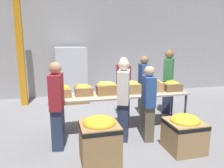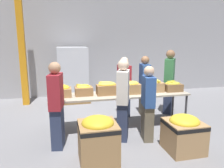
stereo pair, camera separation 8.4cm
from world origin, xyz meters
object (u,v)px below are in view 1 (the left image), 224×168
at_px(volunteer_1, 123,101).
at_px(volunteer_2, 168,82).
at_px(volunteer_0, 144,86).
at_px(donation_bin_1, 184,132).
at_px(volunteer_3, 148,104).
at_px(volunteer_5, 57,106).
at_px(banana_box_0, 60,91).
at_px(banana_box_1, 84,90).
at_px(banana_box_4, 153,85).
at_px(support_pillar, 20,41).
at_px(volunteer_4, 123,87).
at_px(pallet_stack_0, 71,75).
at_px(donation_bin_0, 99,138).
at_px(banana_box_5, 172,86).
at_px(banana_box_2, 107,88).
at_px(sorting_table, 120,96).
at_px(banana_box_3, 131,87).

bearing_deg(volunteer_1, volunteer_2, -30.75).
height_order(volunteer_0, donation_bin_1, volunteer_0).
distance_m(volunteer_0, donation_bin_1, 2.09).
bearing_deg(volunteer_3, volunteer_0, -9.57).
bearing_deg(volunteer_5, banana_box_0, 2.89).
bearing_deg(banana_box_1, volunteer_2, 14.85).
height_order(banana_box_1, volunteer_0, volunteer_0).
distance_m(banana_box_4, volunteer_2, 1.04).
height_order(banana_box_1, support_pillar, support_pillar).
bearing_deg(donation_bin_1, volunteer_4, 104.04).
xyz_separation_m(donation_bin_1, pallet_stack_0, (-1.77, 3.95, 0.52)).
bearing_deg(donation_bin_0, volunteer_3, 27.99).
xyz_separation_m(banana_box_5, donation_bin_0, (-2.06, -1.34, -0.51)).
bearing_deg(volunteer_4, donation_bin_0, -38.25).
xyz_separation_m(banana_box_5, volunteer_3, (-0.93, -0.74, -0.17)).
distance_m(volunteer_1, volunteer_5, 1.31).
height_order(banana_box_2, volunteer_4, volunteer_4).
xyz_separation_m(volunteer_0, volunteer_3, (-0.50, -1.45, -0.04)).
height_order(sorting_table, volunteer_4, volunteer_4).
relative_size(banana_box_2, banana_box_5, 1.12).
relative_size(sorting_table, banana_box_5, 7.62).
bearing_deg(volunteer_1, sorting_table, 11.87).
distance_m(banana_box_0, volunteer_1, 1.40).
bearing_deg(sorting_table, banana_box_3, -5.38).
relative_size(banana_box_3, banana_box_4, 0.93).
relative_size(banana_box_5, volunteer_0, 0.26).
xyz_separation_m(volunteer_0, pallet_stack_0, (-1.79, 1.90, 0.08)).
bearing_deg(sorting_table, volunteer_0, 38.53).
distance_m(banana_box_3, volunteer_5, 1.78).
bearing_deg(volunteer_3, volunteer_2, -30.57).
bearing_deg(banana_box_5, donation_bin_1, -109.13).
bearing_deg(volunteer_5, donation_bin_1, -97.87).
bearing_deg(banana_box_5, volunteer_3, -141.67).
xyz_separation_m(banana_box_2, volunteer_3, (0.68, -0.75, -0.20)).
xyz_separation_m(banana_box_0, volunteer_4, (1.65, 0.70, -0.15)).
xyz_separation_m(banana_box_0, donation_bin_0, (0.58, -1.41, -0.51)).
height_order(sorting_table, volunteer_5, volunteer_5).
bearing_deg(volunteer_3, donation_bin_1, -132.53).
distance_m(banana_box_2, volunteer_1, 0.66).
distance_m(banana_box_3, volunteer_0, 0.96).
relative_size(sorting_table, banana_box_4, 7.08).
xyz_separation_m(volunteer_0, volunteer_1, (-0.98, -1.31, 0.02)).
bearing_deg(volunteer_2, banana_box_3, -26.91).
bearing_deg(donation_bin_0, volunteer_0, 51.62).
bearing_deg(sorting_table, banana_box_5, -0.64).
bearing_deg(banana_box_4, banana_box_2, -178.32).
xyz_separation_m(donation_bin_0, pallet_stack_0, (-0.17, 3.95, 0.46)).
height_order(banana_box_0, banana_box_5, same).
xyz_separation_m(banana_box_3, volunteer_3, (0.12, -0.73, -0.20)).
bearing_deg(banana_box_0, donation_bin_1, -32.88).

